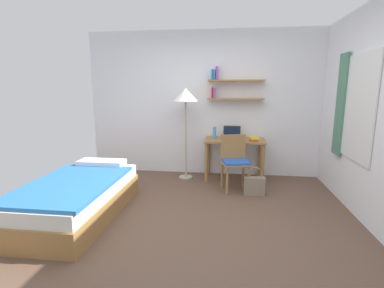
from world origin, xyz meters
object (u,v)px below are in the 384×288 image
at_px(standing_lamp, 185,99).
at_px(book_stack, 254,139).
at_px(water_bottle, 214,133).
at_px(laptop, 232,136).
at_px(handbag, 254,185).
at_px(bed, 78,198).
at_px(desk, 234,147).
at_px(desk_chair, 235,160).

relative_size(standing_lamp, book_stack, 6.30).
height_order(water_bottle, book_stack, water_bottle).
xyz_separation_m(laptop, handbag, (0.35, -0.79, -0.62)).
height_order(laptop, book_stack, laptop).
height_order(bed, standing_lamp, standing_lamp).
xyz_separation_m(bed, standing_lamp, (1.11, 1.71, 1.17)).
bearing_deg(laptop, bed, -136.60).
relative_size(standing_lamp, water_bottle, 7.59).
bearing_deg(desk, bed, -138.22).
bearing_deg(desk_chair, desk, 90.33).
height_order(standing_lamp, book_stack, standing_lamp).
bearing_deg(book_stack, desk_chair, -124.93).
distance_m(desk_chair, book_stack, 0.63).
distance_m(laptop, water_bottle, 0.31).
height_order(bed, laptop, laptop).
xyz_separation_m(desk, laptop, (-0.05, 0.06, 0.19)).
xyz_separation_m(bed, desk, (1.97, 1.76, 0.35)).
xyz_separation_m(desk, handbag, (0.30, -0.74, -0.44)).
bearing_deg(book_stack, desk, 170.44).
distance_m(desk_chair, water_bottle, 0.74).
distance_m(desk_chair, standing_lamp, 1.34).
xyz_separation_m(desk, water_bottle, (-0.35, 0.03, 0.23)).
relative_size(desk, water_bottle, 4.93).
bearing_deg(desk, handbag, -67.92).
bearing_deg(laptop, desk, -49.76).
height_order(water_bottle, handbag, water_bottle).
bearing_deg(laptop, book_stack, -16.61).
bearing_deg(desk, book_stack, -9.56).
xyz_separation_m(standing_lamp, book_stack, (1.18, -0.01, -0.66)).
relative_size(desk_chair, standing_lamp, 0.54).
bearing_deg(standing_lamp, water_bottle, 8.69).
bearing_deg(bed, book_stack, 36.55).
distance_m(desk, handbag, 0.91).
distance_m(desk, laptop, 0.20).
xyz_separation_m(laptop, water_bottle, (-0.30, -0.03, 0.05)).
relative_size(laptop, book_stack, 1.21).
relative_size(desk_chair, book_stack, 3.43).
bearing_deg(laptop, desk_chair, -84.94).
distance_m(standing_lamp, laptop, 1.03).
xyz_separation_m(desk_chair, handbag, (0.30, -0.22, -0.33)).
xyz_separation_m(desk_chair, water_bottle, (-0.36, 0.55, 0.34)).
xyz_separation_m(bed, desk_chair, (1.97, 1.23, 0.24)).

